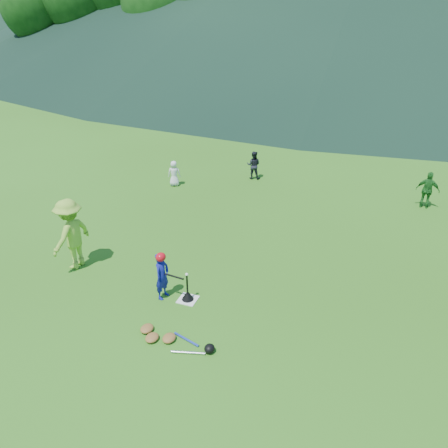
# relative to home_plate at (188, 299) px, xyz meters

# --- Properties ---
(ground) EXTENTS (120.00, 120.00, 0.00)m
(ground) POSITION_rel_home_plate_xyz_m (0.00, 0.00, -0.01)
(ground) COLOR #2C5D15
(ground) RESTS_ON ground
(home_plate) EXTENTS (0.45, 0.45, 0.02)m
(home_plate) POSITION_rel_home_plate_xyz_m (0.00, 0.00, 0.00)
(home_plate) COLOR silver
(home_plate) RESTS_ON ground
(baseball) EXTENTS (0.08, 0.08, 0.08)m
(baseball) POSITION_rel_home_plate_xyz_m (0.00, 0.00, 0.73)
(baseball) COLOR white
(baseball) RESTS_ON batting_tee
(batter_child) EXTENTS (0.34, 0.48, 1.22)m
(batter_child) POSITION_rel_home_plate_xyz_m (-0.61, -0.10, 0.60)
(batter_child) COLOR navy
(batter_child) RESTS_ON ground
(adult_coach) EXTENTS (0.84, 1.34, 1.99)m
(adult_coach) POSITION_rel_home_plate_xyz_m (-3.53, 0.31, 0.98)
(adult_coach) COLOR #88BB37
(adult_coach) RESTS_ON ground
(fielder_a) EXTENTS (0.57, 0.46, 1.01)m
(fielder_a) POSITION_rel_home_plate_xyz_m (-3.68, 6.65, 0.50)
(fielder_a) COLOR silver
(fielder_a) RESTS_ON ground
(fielder_b) EXTENTS (0.63, 0.52, 1.16)m
(fielder_b) POSITION_rel_home_plate_xyz_m (-0.99, 8.51, 0.57)
(fielder_b) COLOR black
(fielder_b) RESTS_ON ground
(fielder_c) EXTENTS (0.81, 0.42, 1.32)m
(fielder_c) POSITION_rel_home_plate_xyz_m (5.56, 7.92, 0.65)
(fielder_c) COLOR #1D6220
(fielder_c) RESTS_ON ground
(batting_tee) EXTENTS (0.30, 0.30, 0.68)m
(batting_tee) POSITION_rel_home_plate_xyz_m (0.00, 0.00, 0.12)
(batting_tee) COLOR black
(batting_tee) RESTS_ON home_plate
(batter_gear) EXTENTS (0.73, 0.26, 0.58)m
(batter_gear) POSITION_rel_home_plate_xyz_m (-0.59, -0.10, 1.10)
(batter_gear) COLOR #B70C16
(batter_gear) RESTS_ON ground
(equipment_pile) EXTENTS (1.80, 0.61, 0.19)m
(equipment_pile) POSITION_rel_home_plate_xyz_m (0.24, -1.47, 0.06)
(equipment_pile) COLOR olive
(equipment_pile) RESTS_ON ground
(outfield_fence) EXTENTS (70.07, 0.08, 1.33)m
(outfield_fence) POSITION_rel_home_plate_xyz_m (0.00, 28.00, 0.69)
(outfield_fence) COLOR gray
(outfield_fence) RESTS_ON ground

